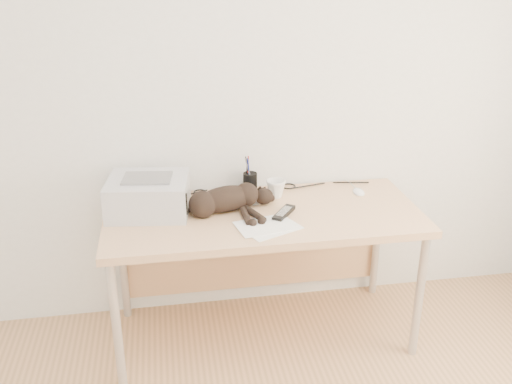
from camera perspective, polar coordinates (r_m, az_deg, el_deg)
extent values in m
plane|color=white|center=(3.05, -0.41, 10.37)|extent=(3.50, 0.00, 3.50)
cube|color=#DEB382|center=(2.90, 0.76, -2.43)|extent=(1.60, 0.70, 0.04)
cylinder|color=#B5B5B7|center=(2.81, -13.77, -12.93)|extent=(0.04, 0.04, 0.70)
cylinder|color=#B5B5B7|center=(3.05, 16.00, -10.02)|extent=(0.04, 0.04, 0.70)
cylinder|color=#B5B5B7|center=(3.31, -13.20, -6.90)|extent=(0.04, 0.04, 0.70)
cylinder|color=#B5B5B7|center=(3.52, 11.97, -4.89)|extent=(0.04, 0.04, 0.70)
cube|color=#DEB382|center=(3.34, -0.29, -5.01)|extent=(1.48, 0.02, 0.60)
cube|color=silver|center=(2.92, -10.69, -0.34)|extent=(0.44, 0.39, 0.18)
cube|color=black|center=(2.92, -10.71, -0.18)|extent=(0.34, 0.06, 0.11)
cube|color=slate|center=(2.89, -10.83, 1.38)|extent=(0.26, 0.20, 0.01)
cube|color=white|center=(2.74, 1.51, -3.57)|extent=(0.31, 0.28, 0.00)
cube|color=white|center=(2.75, 0.81, -3.38)|extent=(0.29, 0.24, 0.00)
ellipsoid|color=black|center=(2.89, -3.01, -0.70)|extent=(0.34, 0.21, 0.13)
sphere|color=black|center=(2.85, -5.38, -1.27)|extent=(0.14, 0.14, 0.14)
ellipsoid|color=black|center=(2.96, 0.82, -0.44)|extent=(0.12, 0.11, 0.09)
cone|color=black|center=(2.98, 0.41, 0.42)|extent=(0.04, 0.05, 0.04)
cone|color=black|center=(2.99, 0.85, 0.36)|extent=(0.04, 0.05, 0.05)
cylinder|color=black|center=(2.83, -1.07, -2.32)|extent=(0.08, 0.19, 0.03)
cylinder|color=black|center=(2.84, -0.21, -2.16)|extent=(0.08, 0.19, 0.03)
cylinder|color=black|center=(2.87, -8.08, -2.23)|extent=(0.20, 0.07, 0.02)
imported|color=white|center=(3.06, 1.99, 0.34)|extent=(0.14, 0.14, 0.10)
cylinder|color=black|center=(3.13, -0.60, 0.99)|extent=(0.08, 0.08, 0.11)
cylinder|color=#990C0C|center=(3.10, -0.81, 2.21)|extent=(0.01, 0.01, 0.15)
cylinder|color=navy|center=(3.12, -0.42, 2.30)|extent=(0.01, 0.01, 0.15)
cylinder|color=black|center=(3.10, -0.57, 2.15)|extent=(0.01, 0.01, 0.15)
cube|color=slate|center=(3.05, -0.61, -0.48)|extent=(0.06, 0.19, 0.02)
cube|color=black|center=(2.87, 2.80, -2.12)|extent=(0.15, 0.18, 0.02)
ellipsoid|color=white|center=(3.17, 10.24, 0.18)|extent=(0.06, 0.10, 0.03)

